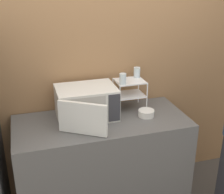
% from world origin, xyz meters
% --- Properties ---
extents(wall_back, '(8.00, 0.06, 2.60)m').
position_xyz_m(wall_back, '(0.00, 0.72, 1.30)').
color(wall_back, '#9E7047').
rests_on(wall_back, ground_plane).
extents(counter, '(1.54, 0.68, 0.91)m').
position_xyz_m(counter, '(0.00, 0.34, 0.46)').
color(counter, '#595654').
rests_on(counter, ground_plane).
extents(microwave, '(0.54, 0.61, 0.28)m').
position_xyz_m(microwave, '(-0.11, 0.43, 1.06)').
color(microwave, silver).
rests_on(microwave, counter).
extents(dish_rack, '(0.27, 0.23, 0.28)m').
position_xyz_m(dish_rack, '(0.32, 0.51, 1.12)').
color(dish_rack, white).
rests_on(dish_rack, counter).
extents(glass_front_left, '(0.06, 0.06, 0.10)m').
position_xyz_m(glass_front_left, '(0.23, 0.44, 1.25)').
color(glass_front_left, silver).
rests_on(glass_front_left, dish_rack).
extents(glass_back_right, '(0.06, 0.06, 0.10)m').
position_xyz_m(glass_back_right, '(0.41, 0.58, 1.25)').
color(glass_back_right, silver).
rests_on(glass_back_right, dish_rack).
extents(bowl, '(0.14, 0.14, 0.06)m').
position_xyz_m(bowl, '(0.41, 0.31, 0.94)').
color(bowl, silver).
rests_on(bowl, counter).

